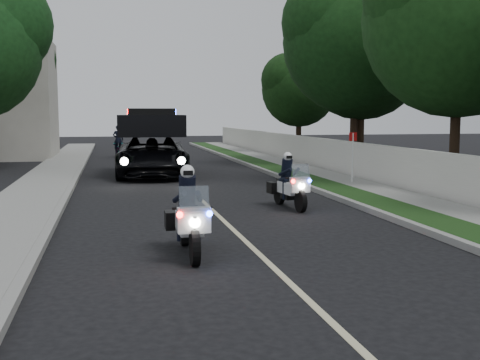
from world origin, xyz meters
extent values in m
plane|color=black|center=(0.00, 0.00, 0.00)|extent=(120.00, 120.00, 0.00)
cube|color=gray|center=(4.10, 10.00, 0.07)|extent=(0.20, 60.00, 0.15)
cube|color=#193814|center=(4.80, 10.00, 0.08)|extent=(1.20, 60.00, 0.16)
cube|color=gray|center=(6.10, 10.00, 0.08)|extent=(1.40, 60.00, 0.16)
cube|color=beige|center=(7.10, 10.00, 0.75)|extent=(0.22, 60.00, 1.50)
cube|color=gray|center=(-4.10, 10.00, 0.07)|extent=(0.20, 60.00, 0.15)
cube|color=gray|center=(-5.20, 10.00, 0.08)|extent=(2.00, 60.00, 0.16)
cube|color=#BFB78C|center=(0.00, 10.00, 0.00)|extent=(0.12, 50.00, 0.01)
imported|color=black|center=(-0.98, 13.87, 0.00)|extent=(3.31, 6.49, 3.07)
imported|color=black|center=(-2.26, 25.53, 0.00)|extent=(0.67, 1.73, 0.89)
imported|color=black|center=(-2.26, 25.53, 0.00)|extent=(0.64, 0.44, 1.77)
camera|label=1|loc=(-2.70, -11.63, 2.65)|focal=44.38mm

